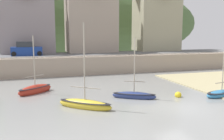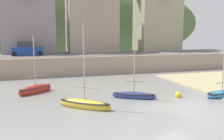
# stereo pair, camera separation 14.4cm
# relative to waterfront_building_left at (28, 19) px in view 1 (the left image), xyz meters

# --- Properties ---
(quay_seawall) EXTENTS (48.00, 9.40, 2.40)m
(quay_seawall) POSITION_rel_waterfront_building_left_xyz_m (10.57, -7.70, -6.34)
(quay_seawall) COLOR tan
(quay_seawall) RESTS_ON ground
(hillside_backdrop) EXTENTS (80.00, 44.00, 24.11)m
(hillside_backdrop) POSITION_rel_waterfront_building_left_xyz_m (8.56, 30.00, 0.75)
(hillside_backdrop) COLOR #4C6839
(hillside_backdrop) RESTS_ON ground
(waterfront_building_left) EXTENTS (8.12, 4.86, 10.41)m
(waterfront_building_left) POSITION_rel_waterfront_building_left_xyz_m (0.00, 0.00, 0.00)
(waterfront_building_left) COLOR gray
(waterfront_building_left) RESTS_ON ground
(waterfront_building_centre) EXTENTS (8.21, 6.17, 11.57)m
(waterfront_building_centre) POSITION_rel_waterfront_building_left_xyz_m (9.86, 0.00, 0.57)
(waterfront_building_centre) COLOR #A29282
(waterfront_building_centre) RESTS_ON ground
(waterfront_building_right) EXTENTS (7.73, 5.50, 11.79)m
(waterfront_building_right) POSITION_rel_waterfront_building_left_xyz_m (21.93, -0.00, 0.70)
(waterfront_building_right) COLOR tan
(waterfront_building_right) RESTS_ON ground
(church_with_spire) EXTENTS (3.00, 3.00, 15.94)m
(church_with_spire) POSITION_rel_waterfront_building_left_xyz_m (25.41, 4.00, 2.90)
(church_with_spire) COLOR gray
(church_with_spire) RESTS_ON ground
(fishing_boat_green) EXTENTS (3.93, 3.50, 6.38)m
(fishing_boat_green) POSITION_rel_waterfront_building_left_xyz_m (4.13, -23.42, -7.40)
(fishing_boat_green) COLOR gold
(fishing_boat_green) RESTS_ON ground
(sailboat_blue_trim) EXTENTS (3.64, 1.89, 4.71)m
(sailboat_blue_trim) POSITION_rel_waterfront_building_left_xyz_m (16.18, -23.59, -7.45)
(sailboat_blue_trim) COLOR teal
(sailboat_blue_trim) RESTS_ON ground
(sailboat_tall_mast) EXTENTS (3.70, 2.65, 5.25)m
(sailboat_tall_mast) POSITION_rel_waterfront_building_left_xyz_m (8.64, -21.92, -7.43)
(sailboat_tall_mast) COLOR navy
(sailboat_tall_mast) RESTS_ON ground
(motorboat_with_cabin) EXTENTS (3.42, 2.96, 5.48)m
(motorboat_with_cabin) POSITION_rel_waterfront_building_left_xyz_m (0.69, -17.50, -7.36)
(motorboat_with_cabin) COLOR #A82B1C
(motorboat_with_cabin) RESTS_ON ground
(parked_car_near_slipway) EXTENTS (4.10, 1.82, 1.95)m
(parked_car_near_slipway) POSITION_rel_waterfront_building_left_xyz_m (-0.28, -4.50, -4.49)
(parked_car_near_slipway) COLOR navy
(parked_car_near_slipway) RESTS_ON ground
(mooring_buoy) EXTENTS (0.58, 0.58, 0.58)m
(mooring_buoy) POSITION_rel_waterfront_building_left_xyz_m (12.42, -22.68, -7.52)
(mooring_buoy) COLOR yellow
(mooring_buoy) RESTS_ON ground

